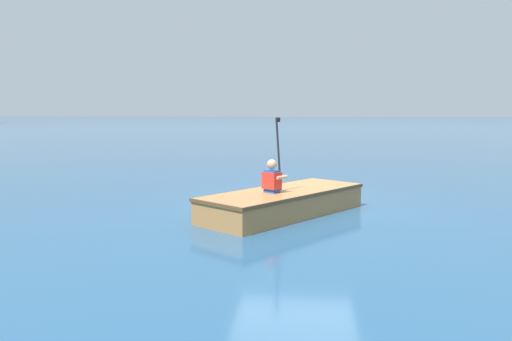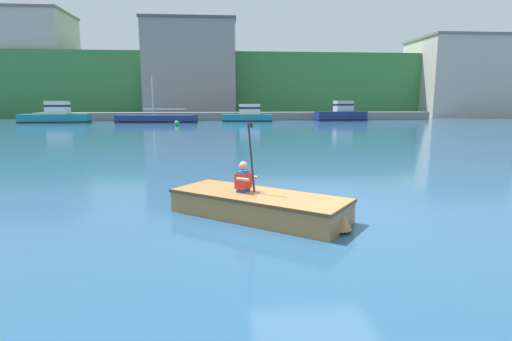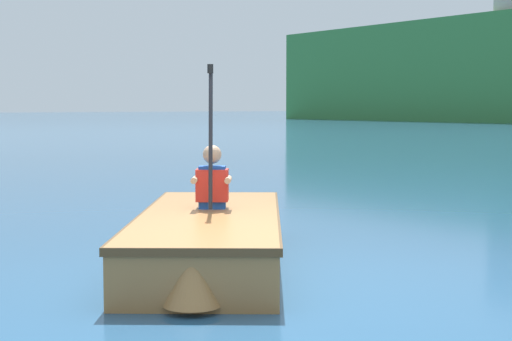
{
  "view_description": "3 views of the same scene",
  "coord_description": "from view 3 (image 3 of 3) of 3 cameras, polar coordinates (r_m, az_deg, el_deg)",
  "views": [
    {
      "loc": [
        -9.95,
        -0.2,
        1.86
      ],
      "look_at": [
        -1.15,
        0.69,
        0.8
      ],
      "focal_mm": 35.0,
      "sensor_mm": 36.0,
      "label": 1
    },
    {
      "loc": [
        -1.79,
        -6.98,
        2.13
      ],
      "look_at": [
        -1.15,
        0.69,
        0.8
      ],
      "focal_mm": 28.0,
      "sensor_mm": 36.0,
      "label": 2
    },
    {
      "loc": [
        4.54,
        -3.48,
        1.38
      ],
      "look_at": [
        -1.15,
        0.69,
        0.8
      ],
      "focal_mm": 55.0,
      "sensor_mm": 36.0,
      "label": 3
    }
  ],
  "objects": [
    {
      "name": "ground_plane",
      "position": [
        5.89,
        1.21,
        -8.83
      ],
      "size": [
        300.0,
        300.0,
        0.0
      ],
      "primitive_type": "plane",
      "color": "navy"
    },
    {
      "name": "person_paddler",
      "position": [
        7.12,
        -3.21,
        -0.66
      ],
      "size": [
        0.45,
        0.45,
        1.3
      ],
      "color": "#1E4CA5",
      "rests_on": "rowboat_foreground"
    },
    {
      "name": "rowboat_foreground",
      "position": [
        6.82,
        -3.41,
        -4.8
      ],
      "size": [
        3.4,
        2.99,
        0.45
      ],
      "color": "#A3703D",
      "rests_on": "ground"
    }
  ]
}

